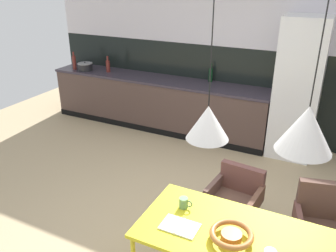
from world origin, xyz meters
The scene contains 16 objects.
ground_plane centered at (0.00, 0.00, 0.00)m, with size 9.69×9.69×0.00m, color tan.
back_wall_splashback_dark centered at (0.00, 2.75, 0.73)m, with size 7.46×0.12×1.46m, color black.
kitchen_counter centered at (-1.63, 2.38, 0.45)m, with size 3.93×0.63×0.89m.
refrigerator_column centered at (0.65, 2.39, 1.01)m, with size 0.62×0.60×2.02m, color silver.
dining_table centered at (0.68, -0.59, 0.69)m, with size 1.57×0.76×0.74m.
armchair_near_window centered at (0.41, 0.27, 0.50)m, with size 0.53×0.52×0.74m.
armchair_head_of_table centered at (1.23, 0.21, 0.52)m, with size 0.58×0.57×0.82m.
fruit_bowl centered at (0.63, -0.68, 0.79)m, with size 0.32×0.32×0.08m.
open_book centered at (0.23, -0.71, 0.75)m, with size 0.29×0.20×0.02m.
mug_glass_clear centered at (0.16, -0.48, 0.79)m, with size 0.12×0.07×0.09m.
cooking_pot centered at (-3.04, 2.27, 0.96)m, with size 0.27×0.27×0.16m.
bottle_spice_small centered at (-2.59, 2.36, 1.01)m, with size 0.07×0.07×0.29m.
bottle_vinegar_dark centered at (-3.27, 2.24, 1.02)m, with size 0.07×0.07×0.32m.
bottle_oil_tall centered at (-0.73, 2.60, 1.01)m, with size 0.07×0.07×0.31m.
pendant_lamp_over_table_near centered at (0.37, -0.58, 1.59)m, with size 0.30×0.30×1.41m.
pendant_lamp_over_table_far centered at (0.99, -0.61, 1.68)m, with size 0.34×0.34×1.34m.
Camera 1 is at (1.09, -2.66, 2.53)m, focal length 37.06 mm.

